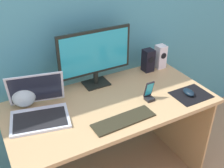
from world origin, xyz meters
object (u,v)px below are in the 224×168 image
phone_in_dock (149,94)px  mouse (189,92)px  keyboard_external (124,120)px  speaker_right (160,57)px  laptop (39,109)px  speaker_near_monitor (148,60)px  fishbowl (24,95)px  monitor (95,55)px

phone_in_dock → mouse: bearing=-16.8°
keyboard_external → mouse: 0.54m
speaker_right → laptop: bearing=-170.7°
laptop → speaker_near_monitor: bearing=10.4°
keyboard_external → fishbowl: bearing=134.6°
speaker_near_monitor → mouse: size_ratio=1.80×
keyboard_external → monitor: bearing=82.9°
laptop → keyboard_external: size_ratio=1.02×
speaker_right → mouse: speaker_right is taller
laptop → mouse: bearing=-15.1°
speaker_right → mouse: (-0.08, -0.43, -0.07)m
speaker_right → phone_in_dock: 0.50m
laptop → fishbowl: laptop is taller
speaker_near_monitor → mouse: speaker_near_monitor is taller
laptop → monitor: bearing=20.3°
keyboard_external → phone_in_dock: bearing=21.6°
speaker_near_monitor → keyboard_external: (-0.50, -0.46, -0.09)m
keyboard_external → speaker_near_monitor: bearing=41.0°
fishbowl → phone_in_dock: 0.82m
fishbowl → mouse: 1.10m
monitor → speaker_right: bearing=-0.3°
fishbowl → speaker_right: bearing=0.7°
speaker_near_monitor → keyboard_external: 0.69m
mouse → speaker_right: bearing=86.3°
laptop → keyboard_external: (0.43, -0.29, -0.05)m
speaker_right → phone_in_dock: bearing=-135.4°
monitor → keyboard_external: 0.52m
keyboard_external → phone_in_dock: phone_in_dock is taller
monitor → speaker_near_monitor: 0.48m
speaker_right → keyboard_external: 0.78m
speaker_right → laptop: size_ratio=0.47×
fishbowl → speaker_near_monitor: bearing=0.7°
monitor → keyboard_external: size_ratio=1.36×
fishbowl → keyboard_external: size_ratio=0.40×
phone_in_dock → fishbowl: bearing=155.6°
speaker_right → keyboard_external: speaker_right is taller
speaker_near_monitor → keyboard_external: bearing=-137.0°
fishbowl → laptop: bearing=-72.6°
laptop → fishbowl: (-0.05, 0.16, 0.02)m
speaker_near_monitor → fishbowl: bearing=-179.3°
speaker_right → laptop: laptop is taller
speaker_near_monitor → monitor: bearing=179.6°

